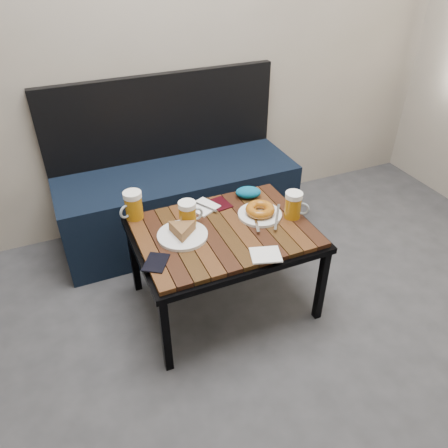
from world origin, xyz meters
name	(u,v)px	position (x,y,z in m)	size (l,w,h in m)	color
bench	(177,196)	(0.09, 1.76, 0.27)	(1.40, 0.50, 0.95)	black
cafe_table	(224,236)	(0.10, 1.07, 0.43)	(0.84, 0.62, 0.47)	black
beer_mug_left	(133,205)	(-0.26, 1.33, 0.54)	(0.13, 0.11, 0.14)	#B0720E
beer_mug_centre	(188,214)	(-0.04, 1.16, 0.54)	(0.12, 0.09, 0.13)	#B0720E
beer_mug_right	(294,205)	(0.45, 1.04, 0.54)	(0.12, 0.11, 0.13)	#B0720E
plate_pie	(182,232)	(-0.10, 1.09, 0.50)	(0.23, 0.23, 0.06)	white
plate_bagel	(260,212)	(0.31, 1.10, 0.50)	(0.23, 0.26, 0.06)	white
napkin_left	(203,207)	(0.08, 1.28, 0.48)	(0.17, 0.17, 0.01)	white
napkin_right	(266,255)	(0.19, 0.82, 0.48)	(0.15, 0.14, 0.01)	white
passport_navy	(156,262)	(-0.26, 0.96, 0.47)	(0.09, 0.12, 0.01)	black
passport_burgundy	(220,204)	(0.17, 1.28, 0.47)	(0.09, 0.12, 0.01)	black
knit_pouch	(248,192)	(0.33, 1.29, 0.50)	(0.13, 0.09, 0.06)	#054D8D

